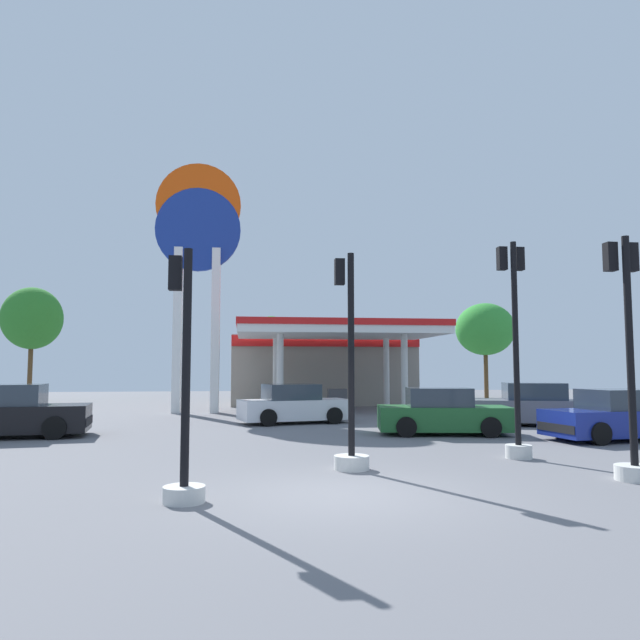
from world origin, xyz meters
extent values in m
plane|color=slate|center=(0.00, 0.00, 0.00)|extent=(90.00, 90.00, 0.00)
cube|color=gray|center=(2.87, 25.28, 1.98)|extent=(10.55, 5.80, 3.97)
cube|color=red|center=(2.87, 22.33, 3.62)|extent=(10.55, 0.12, 0.60)
cube|color=white|center=(2.87, 18.82, 3.87)|extent=(9.77, 6.53, 0.35)
cube|color=red|center=(2.87, 18.82, 4.20)|extent=(9.87, 6.63, 0.30)
cylinder|color=silver|center=(-0.07, 17.02, 1.85)|extent=(0.32, 0.32, 3.70)
cylinder|color=silver|center=(5.80, 17.02, 1.85)|extent=(0.32, 0.32, 3.70)
cylinder|color=silver|center=(-0.07, 20.61, 1.85)|extent=(0.32, 0.32, 3.70)
cylinder|color=silver|center=(5.80, 20.61, 1.85)|extent=(0.32, 0.32, 3.70)
cube|color=#4C4C51|center=(2.87, 18.82, 0.55)|extent=(0.90, 0.60, 1.10)
cube|color=white|center=(-4.88, 18.63, 3.96)|extent=(0.40, 0.56, 7.92)
cube|color=white|center=(-3.09, 18.63, 3.96)|extent=(0.40, 0.56, 7.92)
cylinder|color=navy|center=(-3.99, 18.63, 8.84)|extent=(4.09, 0.22, 4.09)
cylinder|color=#EA4C0C|center=(-3.99, 18.65, 10.07)|extent=(4.09, 0.22, 4.09)
cube|color=white|center=(-3.99, 18.69, 9.46)|extent=(3.77, 0.08, 0.74)
cylinder|color=black|center=(7.36, 10.47, 0.33)|extent=(0.71, 0.41, 0.67)
cylinder|color=black|center=(7.86, 12.20, 0.33)|extent=(0.71, 0.41, 0.67)
cylinder|color=black|center=(9.97, 9.71, 0.33)|extent=(0.71, 0.41, 0.67)
cylinder|color=black|center=(10.47, 11.44, 0.33)|extent=(0.71, 0.41, 0.67)
cube|color=slate|center=(8.92, 10.95, 0.55)|extent=(4.73, 2.99, 0.80)
cube|color=#2D3842|center=(9.07, 10.91, 1.24)|extent=(2.46, 2.15, 0.67)
cube|color=black|center=(6.85, 11.55, 0.44)|extent=(0.61, 1.71, 0.25)
cylinder|color=black|center=(1.33, 14.03, 0.32)|extent=(0.67, 0.36, 0.64)
cylinder|color=black|center=(1.73, 12.36, 0.32)|extent=(0.67, 0.36, 0.64)
cylinder|color=black|center=(-1.20, 13.42, 0.32)|extent=(0.67, 0.36, 0.64)
cylinder|color=black|center=(-0.79, 11.75, 0.32)|extent=(0.67, 0.36, 0.64)
cube|color=silver|center=(0.27, 12.89, 0.53)|extent=(4.49, 2.69, 0.76)
cube|color=#2D3842|center=(0.12, 12.86, 1.19)|extent=(2.31, 1.98, 0.64)
cube|color=black|center=(2.27, 13.37, 0.42)|extent=(0.51, 1.65, 0.24)
cylinder|color=black|center=(-7.54, 10.41, 0.35)|extent=(0.72, 0.33, 0.69)
cylinder|color=black|center=(-7.28, 8.57, 0.35)|extent=(0.72, 0.33, 0.69)
cube|color=black|center=(-8.81, 9.29, 0.57)|extent=(4.76, 2.52, 0.82)
cube|color=#2D3842|center=(-8.97, 9.27, 1.28)|extent=(2.37, 1.97, 0.69)
cube|color=black|center=(-6.60, 9.60, 0.45)|extent=(0.38, 1.81, 0.26)
cylinder|color=black|center=(8.11, 5.32, 0.32)|extent=(0.66, 0.30, 0.64)
cylinder|color=black|center=(7.88, 7.02, 0.32)|extent=(0.66, 0.30, 0.64)
cylinder|color=black|center=(10.44, 7.37, 0.32)|extent=(0.66, 0.30, 0.64)
cube|color=navy|center=(9.28, 6.35, 0.53)|extent=(4.37, 2.30, 0.76)
cube|color=#2D3842|center=(9.43, 6.37, 1.18)|extent=(2.18, 1.81, 0.64)
cube|color=black|center=(7.25, 6.07, 0.42)|extent=(0.34, 1.66, 0.24)
cylinder|color=black|center=(6.12, 9.06, 0.32)|extent=(0.66, 0.32, 0.63)
cylinder|color=black|center=(5.84, 7.38, 0.32)|extent=(0.66, 0.32, 0.63)
cylinder|color=black|center=(3.57, 9.48, 0.32)|extent=(0.66, 0.32, 0.63)
cylinder|color=black|center=(3.29, 7.80, 0.32)|extent=(0.66, 0.32, 0.63)
cube|color=#1E5928|center=(4.71, 8.43, 0.52)|extent=(4.39, 2.40, 0.75)
cube|color=#2D3842|center=(4.56, 8.45, 1.18)|extent=(2.21, 1.85, 0.63)
cube|color=black|center=(6.72, 8.09, 0.42)|extent=(0.39, 1.65, 0.24)
cylinder|color=silver|center=(5.71, 0.48, 0.14)|extent=(0.73, 0.73, 0.29)
cylinder|color=black|center=(5.71, 0.48, 2.50)|extent=(0.14, 0.14, 4.42)
cube|color=black|center=(5.49, 0.64, 4.32)|extent=(0.21, 0.20, 0.57)
sphere|color=red|center=(5.49, 0.77, 4.50)|extent=(0.15, 0.15, 0.15)
sphere|color=#D89E0C|center=(5.49, 0.77, 4.32)|extent=(0.15, 0.15, 0.15)
sphere|color=green|center=(5.49, 0.77, 4.14)|extent=(0.15, 0.15, 0.15)
cube|color=black|center=(5.93, 0.64, 4.32)|extent=(0.21, 0.20, 0.57)
sphere|color=red|center=(5.93, 0.77, 4.50)|extent=(0.15, 0.15, 0.15)
sphere|color=#D89E0C|center=(5.93, 0.77, 4.32)|extent=(0.15, 0.15, 0.15)
sphere|color=green|center=(5.93, 0.77, 4.14)|extent=(0.15, 0.15, 0.15)
cylinder|color=silver|center=(0.59, 2.36, 0.15)|extent=(0.74, 0.74, 0.29)
cylinder|color=black|center=(0.59, 2.36, 2.45)|extent=(0.14, 0.14, 4.31)
cube|color=black|center=(0.37, 2.52, 4.22)|extent=(0.21, 0.20, 0.57)
sphere|color=red|center=(0.37, 2.64, 4.40)|extent=(0.15, 0.15, 0.15)
sphere|color=#D89E0C|center=(0.37, 2.64, 4.22)|extent=(0.15, 0.15, 0.15)
sphere|color=green|center=(0.37, 2.64, 4.04)|extent=(0.15, 0.15, 0.15)
cylinder|color=silver|center=(-2.60, -0.30, 0.13)|extent=(0.67, 0.67, 0.26)
cylinder|color=black|center=(-2.60, -0.30, 2.17)|extent=(0.14, 0.14, 3.82)
cube|color=black|center=(-2.82, -0.14, 3.70)|extent=(0.21, 0.20, 0.57)
sphere|color=red|center=(-2.82, -0.02, 3.88)|extent=(0.15, 0.15, 0.15)
sphere|color=#D89E0C|center=(-2.82, -0.02, 3.70)|extent=(0.15, 0.15, 0.15)
sphere|color=green|center=(-2.82, -0.02, 3.52)|extent=(0.15, 0.15, 0.15)
cylinder|color=silver|center=(4.79, 3.38, 0.16)|extent=(0.61, 0.61, 0.32)
cylinder|color=black|center=(4.79, 3.38, 2.75)|extent=(0.14, 0.14, 4.88)
cube|color=black|center=(4.57, 3.54, 4.81)|extent=(0.21, 0.20, 0.57)
sphere|color=red|center=(4.57, 3.66, 4.99)|extent=(0.15, 0.15, 0.15)
sphere|color=#D89E0C|center=(4.57, 3.66, 4.81)|extent=(0.15, 0.15, 0.15)
sphere|color=green|center=(4.57, 3.66, 4.63)|extent=(0.15, 0.15, 0.15)
cube|color=black|center=(5.01, 3.54, 4.81)|extent=(0.21, 0.20, 0.57)
sphere|color=red|center=(5.01, 3.66, 4.99)|extent=(0.15, 0.15, 0.15)
sphere|color=#D89E0C|center=(5.01, 3.66, 4.81)|extent=(0.15, 0.15, 0.15)
sphere|color=green|center=(5.01, 3.66, 4.63)|extent=(0.15, 0.15, 0.15)
cylinder|color=brown|center=(-15.12, 29.16, 1.94)|extent=(0.29, 0.29, 3.89)
ellipsoid|color=#2D7B29|center=(-15.12, 29.16, 5.28)|extent=(3.71, 3.71, 3.93)
cylinder|color=brown|center=(0.04, 28.71, 1.47)|extent=(0.36, 0.36, 2.94)
ellipsoid|color=#208726|center=(0.04, 28.71, 4.01)|extent=(2.84, 2.84, 3.05)
cylinder|color=brown|center=(15.25, 29.84, 1.66)|extent=(0.30, 0.30, 3.33)
ellipsoid|color=green|center=(15.25, 29.84, 4.88)|extent=(4.13, 4.13, 3.70)
camera|label=1|loc=(-1.65, -10.01, 2.13)|focal=33.02mm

